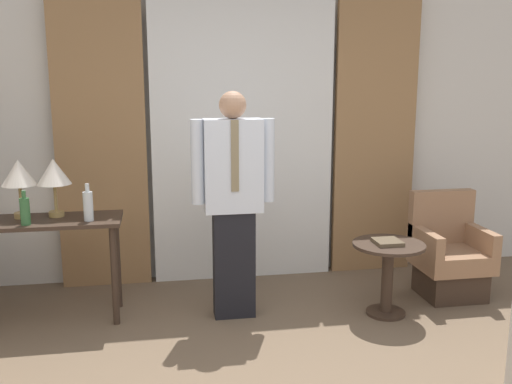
{
  "coord_description": "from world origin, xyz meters",
  "views": [
    {
      "loc": [
        -0.76,
        -2.52,
        1.83
      ],
      "look_at": [
        -0.06,
        1.48,
        1.01
      ],
      "focal_mm": 40.0,
      "sensor_mm": 36.0,
      "label": 1
    }
  ],
  "objects_px": {
    "side_table": "(388,267)",
    "table_lamp_left": "(19,175)",
    "bottle_by_lamp": "(88,205)",
    "person": "(233,197)",
    "desk": "(39,238)",
    "bottle_near_edge": "(25,211)",
    "book": "(387,242)",
    "table_lamp_right": "(54,174)",
    "armchair": "(449,258)"
  },
  "relations": [
    {
      "from": "bottle_by_lamp",
      "to": "book",
      "type": "bearing_deg",
      "value": -6.75
    },
    {
      "from": "desk",
      "to": "table_lamp_left",
      "type": "xyz_separation_m",
      "value": [
        -0.12,
        0.08,
        0.47
      ]
    },
    {
      "from": "desk",
      "to": "bottle_by_lamp",
      "type": "distance_m",
      "value": 0.47
    },
    {
      "from": "side_table",
      "to": "table_lamp_left",
      "type": "bearing_deg",
      "value": 171.12
    },
    {
      "from": "desk",
      "to": "table_lamp_left",
      "type": "relative_size",
      "value": 2.76
    },
    {
      "from": "table_lamp_right",
      "to": "person",
      "type": "xyz_separation_m",
      "value": [
        1.32,
        -0.24,
        -0.18
      ]
    },
    {
      "from": "table_lamp_right",
      "to": "side_table",
      "type": "height_order",
      "value": "table_lamp_right"
    },
    {
      "from": "person",
      "to": "armchair",
      "type": "bearing_deg",
      "value": 3.59
    },
    {
      "from": "desk",
      "to": "bottle_near_edge",
      "type": "xyz_separation_m",
      "value": [
        -0.05,
        -0.14,
        0.24
      ]
    },
    {
      "from": "table_lamp_left",
      "to": "book",
      "type": "xyz_separation_m",
      "value": [
        2.73,
        -0.44,
        -0.53
      ]
    },
    {
      "from": "armchair",
      "to": "table_lamp_left",
      "type": "bearing_deg",
      "value": 177.88
    },
    {
      "from": "table_lamp_right",
      "to": "side_table",
      "type": "bearing_deg",
      "value": -9.74
    },
    {
      "from": "table_lamp_right",
      "to": "book",
      "type": "bearing_deg",
      "value": -10.08
    },
    {
      "from": "bottle_near_edge",
      "to": "book",
      "type": "relative_size",
      "value": 1.21
    },
    {
      "from": "book",
      "to": "person",
      "type": "bearing_deg",
      "value": 170.32
    },
    {
      "from": "desk",
      "to": "side_table",
      "type": "xyz_separation_m",
      "value": [
        2.62,
        -0.35,
        -0.26
      ]
    },
    {
      "from": "table_lamp_right",
      "to": "book",
      "type": "height_order",
      "value": "table_lamp_right"
    },
    {
      "from": "armchair",
      "to": "book",
      "type": "xyz_separation_m",
      "value": [
        -0.7,
        -0.31,
        0.26
      ]
    },
    {
      "from": "bottle_by_lamp",
      "to": "person",
      "type": "distance_m",
      "value": 1.07
    },
    {
      "from": "table_lamp_left",
      "to": "side_table",
      "type": "xyz_separation_m",
      "value": [
        2.75,
        -0.43,
        -0.73
      ]
    },
    {
      "from": "table_lamp_left",
      "to": "bottle_by_lamp",
      "type": "bearing_deg",
      "value": -19.37
    },
    {
      "from": "person",
      "to": "bottle_by_lamp",
      "type": "bearing_deg",
      "value": 176.47
    },
    {
      "from": "desk",
      "to": "book",
      "type": "xyz_separation_m",
      "value": [
        2.61,
        -0.36,
        -0.06
      ]
    },
    {
      "from": "desk",
      "to": "table_lamp_right",
      "type": "distance_m",
      "value": 0.49
    },
    {
      "from": "table_lamp_right",
      "to": "person",
      "type": "bearing_deg",
      "value": -10.42
    },
    {
      "from": "bottle_by_lamp",
      "to": "side_table",
      "type": "xyz_separation_m",
      "value": [
        2.24,
        -0.25,
        -0.52
      ]
    },
    {
      "from": "side_table",
      "to": "bottle_by_lamp",
      "type": "bearing_deg",
      "value": 173.6
    },
    {
      "from": "table_lamp_left",
      "to": "side_table",
      "type": "height_order",
      "value": "table_lamp_left"
    },
    {
      "from": "armchair",
      "to": "bottle_near_edge",
      "type": "bearing_deg",
      "value": -178.35
    },
    {
      "from": "armchair",
      "to": "side_table",
      "type": "relative_size",
      "value": 1.51
    },
    {
      "from": "table_lamp_right",
      "to": "desk",
      "type": "bearing_deg",
      "value": -146.0
    },
    {
      "from": "desk",
      "to": "person",
      "type": "relative_size",
      "value": 0.7
    },
    {
      "from": "desk",
      "to": "bottle_by_lamp",
      "type": "relative_size",
      "value": 4.38
    },
    {
      "from": "person",
      "to": "side_table",
      "type": "bearing_deg",
      "value": -8.98
    },
    {
      "from": "desk",
      "to": "table_lamp_left",
      "type": "height_order",
      "value": "table_lamp_left"
    },
    {
      "from": "armchair",
      "to": "book",
      "type": "distance_m",
      "value": 0.81
    },
    {
      "from": "bottle_by_lamp",
      "to": "side_table",
      "type": "bearing_deg",
      "value": -6.4
    },
    {
      "from": "side_table",
      "to": "table_lamp_right",
      "type": "bearing_deg",
      "value": 170.26
    },
    {
      "from": "side_table",
      "to": "book",
      "type": "bearing_deg",
      "value": -146.09
    },
    {
      "from": "table_lamp_right",
      "to": "bottle_by_lamp",
      "type": "height_order",
      "value": "table_lamp_right"
    },
    {
      "from": "desk",
      "to": "armchair",
      "type": "bearing_deg",
      "value": -0.74
    },
    {
      "from": "table_lamp_left",
      "to": "bottle_by_lamp",
      "type": "distance_m",
      "value": 0.58
    },
    {
      "from": "bottle_by_lamp",
      "to": "book",
      "type": "relative_size",
      "value": 1.34
    },
    {
      "from": "table_lamp_left",
      "to": "armchair",
      "type": "relative_size",
      "value": 0.5
    },
    {
      "from": "bottle_by_lamp",
      "to": "bottle_near_edge",
      "type": "bearing_deg",
      "value": -173.94
    },
    {
      "from": "bottle_by_lamp",
      "to": "person",
      "type": "relative_size",
      "value": 0.16
    },
    {
      "from": "bottle_near_edge",
      "to": "book",
      "type": "bearing_deg",
      "value": -4.69
    },
    {
      "from": "bottle_by_lamp",
      "to": "person",
      "type": "height_order",
      "value": "person"
    },
    {
      "from": "bottle_near_edge",
      "to": "bottle_by_lamp",
      "type": "bearing_deg",
      "value": 6.06
    },
    {
      "from": "desk",
      "to": "side_table",
      "type": "distance_m",
      "value": 2.66
    }
  ]
}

